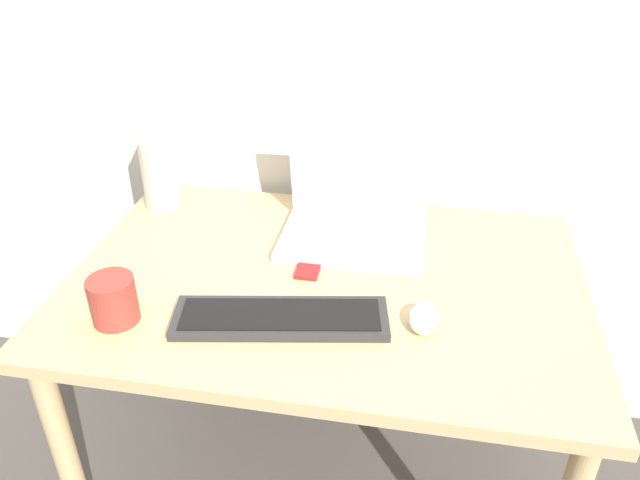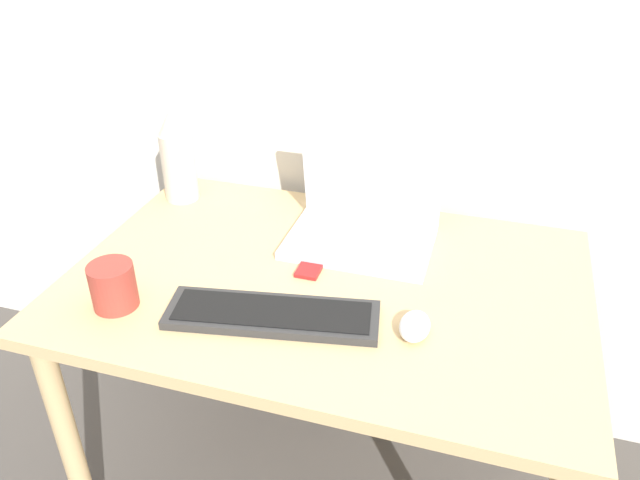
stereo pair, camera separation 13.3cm
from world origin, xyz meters
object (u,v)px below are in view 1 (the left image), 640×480
(mp3_player, at_px, (308,271))
(vase, at_px, (157,161))
(keyboard, at_px, (281,318))
(mug, at_px, (113,300))
(mouse, at_px, (424,319))
(laptop, at_px, (355,216))

(mp3_player, bearing_deg, vase, 150.88)
(mp3_player, bearing_deg, keyboard, -95.83)
(keyboard, distance_m, vase, 0.62)
(vase, xyz_separation_m, mug, (0.10, -0.48, -0.08))
(keyboard, bearing_deg, mug, -170.96)
(mouse, bearing_deg, mug, -171.69)
(mouse, xyz_separation_m, mug, (-0.61, -0.09, 0.03))
(laptop, bearing_deg, mug, -135.77)
(mouse, height_order, mug, mug)
(laptop, height_order, mp3_player, laptop)
(keyboard, xyz_separation_m, vase, (-0.43, 0.43, 0.12))
(keyboard, bearing_deg, mp3_player, 84.17)
(laptop, height_order, mug, laptop)
(laptop, distance_m, mug, 0.60)
(mug, bearing_deg, keyboard, 9.04)
(laptop, bearing_deg, vase, 172.68)
(laptop, relative_size, vase, 1.29)
(vase, relative_size, mp3_player, 4.17)
(keyboard, height_order, mp3_player, keyboard)
(laptop, height_order, mouse, laptop)
(keyboard, relative_size, mp3_player, 6.96)
(laptop, bearing_deg, mouse, -60.97)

